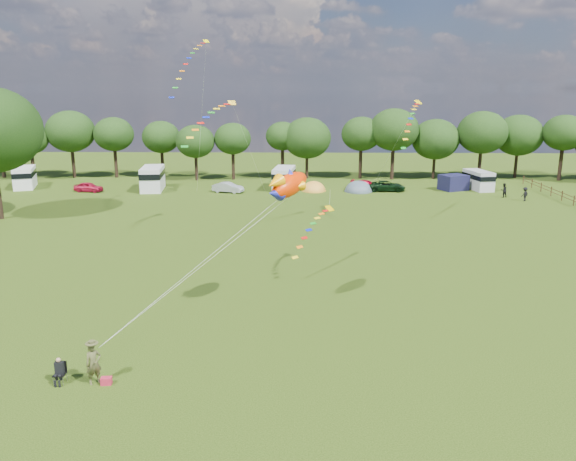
{
  "coord_description": "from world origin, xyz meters",
  "views": [
    {
      "loc": [
        0.82,
        -27.52,
        13.02
      ],
      "look_at": [
        0.0,
        8.0,
        4.0
      ],
      "focal_mm": 35.0,
      "sensor_mm": 36.0,
      "label": 1
    }
  ],
  "objects_px": {
    "campervan_d": "(478,179)",
    "tent_greyblue": "(358,191)",
    "car_d": "(387,186)",
    "campervan_a": "(25,177)",
    "car_b": "(228,187)",
    "campervan_b": "(153,178)",
    "walker_a": "(504,190)",
    "walker_b": "(525,194)",
    "campervan_c": "(284,177)",
    "fish_kite": "(287,185)",
    "camp_chair": "(60,368)",
    "car_a": "(89,187)",
    "car_c": "(367,185)",
    "kite_flyer": "(94,364)",
    "tent_orange": "(314,191)"
  },
  "relations": [
    {
      "from": "walker_a",
      "to": "car_b",
      "type": "bearing_deg",
      "value": -23.14
    },
    {
      "from": "campervan_b",
      "to": "tent_greyblue",
      "type": "relative_size",
      "value": 1.6
    },
    {
      "from": "kite_flyer",
      "to": "walker_b",
      "type": "distance_m",
      "value": 56.42
    },
    {
      "from": "car_d",
      "to": "camp_chair",
      "type": "distance_m",
      "value": 54.42
    },
    {
      "from": "campervan_b",
      "to": "campervan_d",
      "type": "bearing_deg",
      "value": -95.53
    },
    {
      "from": "campervan_c",
      "to": "camp_chair",
      "type": "distance_m",
      "value": 51.85
    },
    {
      "from": "car_b",
      "to": "walker_b",
      "type": "xyz_separation_m",
      "value": [
        36.02,
        -4.73,
        0.17
      ]
    },
    {
      "from": "tent_greyblue",
      "to": "car_b",
      "type": "bearing_deg",
      "value": -176.08
    },
    {
      "from": "kite_flyer",
      "to": "camp_chair",
      "type": "distance_m",
      "value": 1.58
    },
    {
      "from": "campervan_d",
      "to": "tent_greyblue",
      "type": "distance_m",
      "value": 16.15
    },
    {
      "from": "walker_b",
      "to": "car_a",
      "type": "bearing_deg",
      "value": -39.58
    },
    {
      "from": "car_c",
      "to": "campervan_d",
      "type": "bearing_deg",
      "value": -68.99
    },
    {
      "from": "car_c",
      "to": "car_a",
      "type": "bearing_deg",
      "value": 112.72
    },
    {
      "from": "campervan_b",
      "to": "kite_flyer",
      "type": "xyz_separation_m",
      "value": [
        10.19,
        -49.88,
        -0.66
      ]
    },
    {
      "from": "car_a",
      "to": "car_c",
      "type": "relative_size",
      "value": 0.93
    },
    {
      "from": "campervan_b",
      "to": "campervan_d",
      "type": "distance_m",
      "value": 43.02
    },
    {
      "from": "tent_orange",
      "to": "walker_b",
      "type": "relative_size",
      "value": 2.14
    },
    {
      "from": "campervan_b",
      "to": "campervan_c",
      "type": "height_order",
      "value": "campervan_b"
    },
    {
      "from": "walker_a",
      "to": "walker_b",
      "type": "height_order",
      "value": "walker_a"
    },
    {
      "from": "tent_orange",
      "to": "tent_greyblue",
      "type": "distance_m",
      "value": 5.82
    },
    {
      "from": "fish_kite",
      "to": "walker_b",
      "type": "bearing_deg",
      "value": -2.58
    },
    {
      "from": "car_b",
      "to": "campervan_b",
      "type": "relative_size",
      "value": 0.58
    },
    {
      "from": "car_d",
      "to": "campervan_b",
      "type": "bearing_deg",
      "value": 91.26
    },
    {
      "from": "tent_greyblue",
      "to": "fish_kite",
      "type": "height_order",
      "value": "fish_kite"
    },
    {
      "from": "car_c",
      "to": "campervan_b",
      "type": "relative_size",
      "value": 0.63
    },
    {
      "from": "car_a",
      "to": "campervan_d",
      "type": "distance_m",
      "value": 51.09
    },
    {
      "from": "car_c",
      "to": "camp_chair",
      "type": "distance_m",
      "value": 54.41
    },
    {
      "from": "campervan_d",
      "to": "tent_greyblue",
      "type": "height_order",
      "value": "campervan_d"
    },
    {
      "from": "campervan_b",
      "to": "walker_b",
      "type": "height_order",
      "value": "campervan_b"
    },
    {
      "from": "campervan_c",
      "to": "walker_a",
      "type": "relative_size",
      "value": 3.45
    },
    {
      "from": "tent_greyblue",
      "to": "walker_a",
      "type": "relative_size",
      "value": 2.31
    },
    {
      "from": "tent_orange",
      "to": "campervan_b",
      "type": "bearing_deg",
      "value": 179.27
    },
    {
      "from": "camp_chair",
      "to": "campervan_b",
      "type": "bearing_deg",
      "value": 99.52
    },
    {
      "from": "car_d",
      "to": "fish_kite",
      "type": "distance_m",
      "value": 43.79
    },
    {
      "from": "car_a",
      "to": "walker_b",
      "type": "height_order",
      "value": "walker_b"
    },
    {
      "from": "campervan_d",
      "to": "walker_b",
      "type": "height_order",
      "value": "campervan_d"
    },
    {
      "from": "fish_kite",
      "to": "car_a",
      "type": "bearing_deg",
      "value": 68.99
    },
    {
      "from": "campervan_a",
      "to": "campervan_c",
      "type": "height_order",
      "value": "campervan_c"
    },
    {
      "from": "fish_kite",
      "to": "walker_a",
      "type": "bearing_deg",
      "value": 0.86
    },
    {
      "from": "tent_greyblue",
      "to": "walker_b",
      "type": "relative_size",
      "value": 2.45
    },
    {
      "from": "car_c",
      "to": "campervan_d",
      "type": "xyz_separation_m",
      "value": [
        14.76,
        0.55,
        0.73
      ]
    },
    {
      "from": "campervan_a",
      "to": "car_c",
      "type": "bearing_deg",
      "value": -109.45
    },
    {
      "from": "car_a",
      "to": "walker_a",
      "type": "height_order",
      "value": "walker_a"
    },
    {
      "from": "car_d",
      "to": "campervan_d",
      "type": "xyz_separation_m",
      "value": [
        12.28,
        1.57,
        0.67
      ]
    },
    {
      "from": "campervan_c",
      "to": "tent_orange",
      "type": "bearing_deg",
      "value": -104.83
    },
    {
      "from": "campervan_a",
      "to": "tent_orange",
      "type": "distance_m",
      "value": 38.96
    },
    {
      "from": "car_a",
      "to": "campervan_a",
      "type": "bearing_deg",
      "value": 82.46
    },
    {
      "from": "walker_b",
      "to": "car_d",
      "type": "bearing_deg",
      "value": -56.55
    },
    {
      "from": "car_d",
      "to": "campervan_a",
      "type": "relative_size",
      "value": 0.8
    },
    {
      "from": "tent_greyblue",
      "to": "car_d",
      "type": "bearing_deg",
      "value": 5.69
    }
  ]
}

